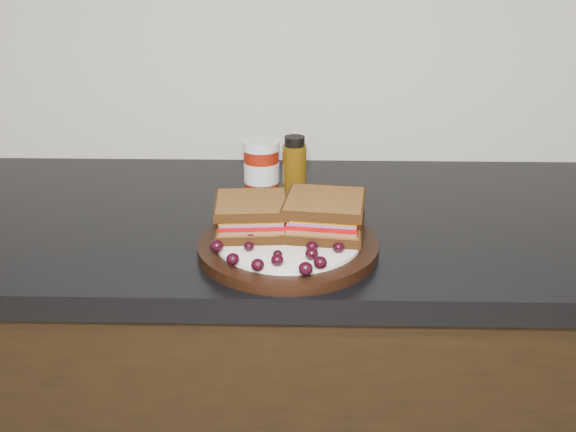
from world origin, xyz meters
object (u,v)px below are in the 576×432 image
plate (288,246)px  oil_bottle (294,169)px  sandwich_left (252,216)px  condiment_jar (262,168)px

plate → oil_bottle: 0.22m
sandwich_left → condiment_jar: (0.00, 0.23, 0.00)m
plate → condiment_jar: bearing=102.6°
sandwich_left → condiment_jar: size_ratio=1.09×
sandwich_left → oil_bottle: oil_bottle is taller
oil_bottle → condiment_jar: bearing=151.3°
plate → oil_bottle: oil_bottle is taller
plate → condiment_jar: (-0.06, 0.25, 0.04)m
sandwich_left → condiment_jar: 0.23m
sandwich_left → oil_bottle: bearing=67.2°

